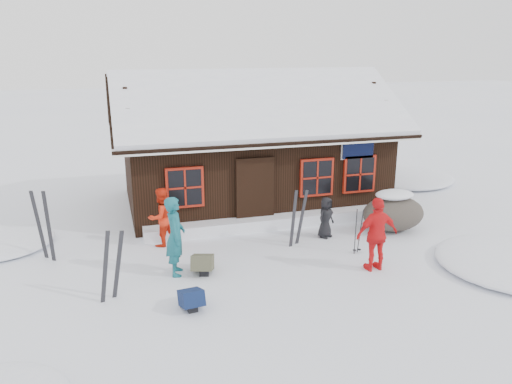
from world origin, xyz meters
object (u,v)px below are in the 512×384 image
Objects in this scene: skier_orange_right at (377,234)px; boulder at (393,212)px; backpack_blue at (191,301)px; backpack_olive at (203,266)px; skier_teal at (175,236)px; skier_crouched at (326,217)px; ski_pair_left at (112,266)px; ski_poles at (358,232)px; skier_orange_left at (161,217)px.

boulder is (1.83, 2.24, -0.35)m from skier_orange_right.
backpack_blue is 0.90× the size of backpack_olive.
boulder is at bearing -70.03° from skier_teal.
boulder is (2.08, -0.03, -0.04)m from skier_crouched.
boulder is 2.82× the size of backpack_olive.
skier_teal is 1.20× the size of ski_pair_left.
ski_poles reaches higher than boulder.
boulder is 6.89m from backpack_blue.
ski_pair_left is at bearing 130.15° from skier_teal.
skier_teal is at bearing 178.82° from ski_poles.
skier_orange_left reaches higher than ski_pair_left.
skier_orange_right is 1.07m from ski_poles.
skier_crouched is 0.95× the size of ski_poles.
skier_crouched is (-0.24, 2.27, -0.31)m from skier_orange_right.
skier_teal is 1.03× the size of boulder.
skier_orange_left is at bearing 173.56° from boulder.
ski_poles reaches higher than backpack_olive.
skier_crouched reaches higher than backpack_olive.
skier_crouched is 1.79× the size of backpack_olive.
skier_orange_right is 4.09m from backpack_olive.
skier_teal reaches higher than boulder.
skier_teal is 1.18× the size of skier_orange_left.
backpack_olive is (2.00, 0.69, -0.55)m from ski_pair_left.
skier_orange_right reaches higher than ski_pair_left.
ski_poles is at bearing 17.83° from backpack_olive.
ski_pair_left is at bearing -172.98° from ski_poles.
skier_crouched is at bearing 140.52° from skier_orange_left.
boulder reaches higher than backpack_olive.
ski_poles reaches higher than skier_crouched.
backpack_blue is (0.17, -3.56, -0.62)m from skier_orange_left.
backpack_blue is (-4.19, -2.86, -0.41)m from skier_crouched.
skier_crouched is at bearing 11.27° from ski_pair_left.
skier_teal is 1.53× the size of ski_poles.
skier_crouched is (4.24, 1.16, -0.35)m from skier_teal.
skier_orange_right is 5.91m from ski_pair_left.
skier_orange_right is 2.92m from boulder.
skier_teal is 4.62m from skier_orange_right.
skier_teal is at bearing 22.21° from ski_pair_left.
skier_orange_right is at bearing 116.74° from skier_orange_left.
backpack_blue is at bearing -176.47° from skier_crouched.
skier_teal is 1.05× the size of skier_orange_right.
boulder is at bearing 143.13° from skier_orange_left.
backpack_blue is (-4.43, -0.59, -0.72)m from skier_orange_right.
boulder is 7.98m from ski_pair_left.
skier_orange_left is 2.72× the size of backpack_blue.
skier_orange_left is at bearing 56.05° from ski_pair_left.
ski_poles is (4.55, -0.09, -0.36)m from skier_teal.
skier_orange_left is 4.42m from skier_crouched.
ski_pair_left is at bearing 143.45° from backpack_blue.
skier_orange_left is 5.48m from skier_orange_right.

